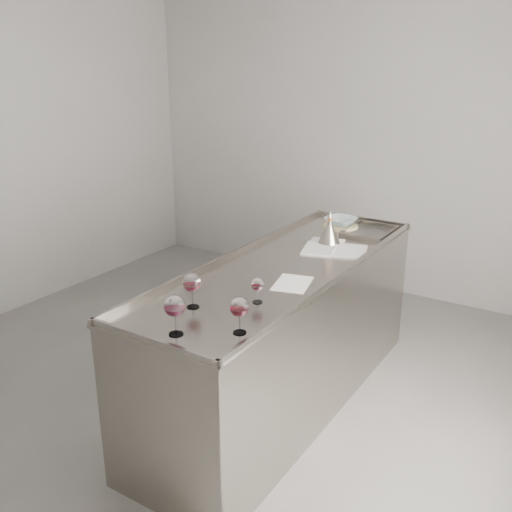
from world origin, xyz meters
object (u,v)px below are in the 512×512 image
Objects in this scene: counter at (284,335)px; notebook at (335,250)px; wine_funnel at (329,234)px; wine_glass_right at (239,308)px; ceramic_bowl at (341,221)px; wine_glass_middle at (175,307)px; wine_glass_left at (192,283)px; wine_glass_small at (257,285)px.

notebook is (0.14, 0.42, 0.47)m from counter.
wine_funnel is (0.04, 0.52, 0.54)m from counter.
wine_glass_right is 1.32m from notebook.
wine_glass_right is 0.78× the size of ceramic_bowl.
wine_glass_middle is 0.85× the size of ceramic_bowl.
wine_glass_middle is 1.09× the size of wine_glass_right.
notebook is (0.10, 1.48, -0.13)m from wine_glass_middle.
wine_glass_right is at bearing 35.50° from wine_glass_middle.
wine_glass_right is (0.27, -0.89, 0.59)m from counter.
ceramic_bowl reaches higher than notebook.
wine_glass_left is 1.03× the size of wine_glass_right.
wine_funnel is at bearing 84.28° from wine_glass_left.
ceramic_bowl is 0.98× the size of wine_funnel.
wine_glass_right reaches higher than notebook.
wine_funnel is at bearing 113.81° from notebook.
wine_glass_middle is 2.00m from ceramic_bowl.
counter is at bearing -86.42° from ceramic_bowl.
counter is 0.65m from notebook.
counter is 10.75× the size of ceramic_bowl.
wine_glass_middle is 0.52m from wine_glass_small.
wine_glass_middle is at bearing -87.27° from ceramic_bowl.
counter is at bearing 106.90° from wine_glass_right.
counter reaches higher than notebook.
wine_glass_middle reaches higher than wine_glass_left.
wine_funnel is (-0.09, 0.11, 0.06)m from notebook.
wine_glass_right is 1.86m from ceramic_bowl.
wine_glass_small is at bearing -84.09° from wine_funnel.
wine_glass_right is at bearing -79.77° from ceramic_bowl.
counter is at bearing 91.98° from wine_glass_middle.
wine_glass_left is (-0.09, -0.78, 0.60)m from counter.
wine_glass_left is 1.36× the size of wine_glass_small.
wine_glass_right is at bearing -71.01° from wine_glass_small.
wine_glass_middle is at bearing -103.44° from wine_glass_small.
wine_glass_right is 1.44m from wine_funnel.
wine_glass_middle is at bearing -66.11° from wine_glass_left.
wine_glass_middle is at bearing -90.29° from wine_funnel.
wine_glass_middle is 0.41× the size of notebook.
ceramic_bowl is at bearing 89.08° from wine_glass_left.
notebook is at bearing -69.47° from ceramic_bowl.
wine_funnel reaches higher than notebook.
wine_glass_left is 0.39× the size of notebook.
wine_glass_small is at bearing 76.56° from wine_glass_middle.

